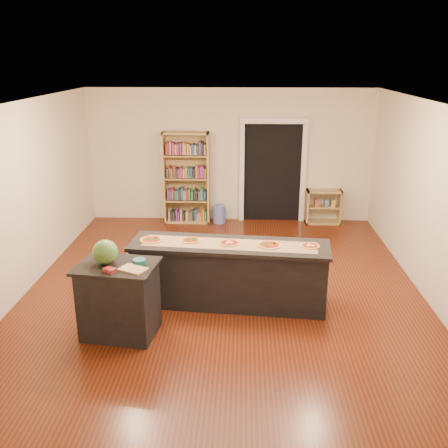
{
  "coord_description": "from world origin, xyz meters",
  "views": [
    {
      "loc": [
        0.28,
        -6.93,
        3.42
      ],
      "look_at": [
        0.0,
        0.2,
        1.0
      ],
      "focal_mm": 40.0,
      "sensor_mm": 36.0,
      "label": 1
    }
  ],
  "objects_px": {
    "bookshelf": "(186,178)",
    "watermelon": "(105,252)",
    "side_counter": "(119,299)",
    "low_shelf": "(324,207)",
    "kitchen_island": "(229,274)",
    "waste_bin": "(219,214)"
  },
  "relations": [
    {
      "from": "low_shelf",
      "to": "waste_bin",
      "type": "bearing_deg",
      "value": -178.67
    },
    {
      "from": "side_counter",
      "to": "watermelon",
      "type": "distance_m",
      "value": 0.65
    },
    {
      "from": "bookshelf",
      "to": "watermelon",
      "type": "bearing_deg",
      "value": -96.16
    },
    {
      "from": "low_shelf",
      "to": "watermelon",
      "type": "xyz_separation_m",
      "value": [
        -3.4,
        -4.59,
        0.76
      ]
    },
    {
      "from": "kitchen_island",
      "to": "bookshelf",
      "type": "xyz_separation_m",
      "value": [
        -1.01,
        3.7,
        0.5
      ]
    },
    {
      "from": "watermelon",
      "to": "waste_bin",
      "type": "bearing_deg",
      "value": 75.33
    },
    {
      "from": "bookshelf",
      "to": "low_shelf",
      "type": "xyz_separation_m",
      "value": [
        2.91,
        0.02,
        -0.6
      ]
    },
    {
      "from": "bookshelf",
      "to": "side_counter",
      "type": "bearing_deg",
      "value": -94.45
    },
    {
      "from": "side_counter",
      "to": "watermelon",
      "type": "relative_size",
      "value": 3.15
    },
    {
      "from": "waste_bin",
      "to": "watermelon",
      "type": "distance_m",
      "value": 4.78
    },
    {
      "from": "side_counter",
      "to": "bookshelf",
      "type": "xyz_separation_m",
      "value": [
        0.36,
        4.6,
        0.48
      ]
    },
    {
      "from": "waste_bin",
      "to": "watermelon",
      "type": "bearing_deg",
      "value": -104.67
    },
    {
      "from": "side_counter",
      "to": "waste_bin",
      "type": "bearing_deg",
      "value": 84.69
    },
    {
      "from": "kitchen_island",
      "to": "watermelon",
      "type": "height_order",
      "value": "watermelon"
    },
    {
      "from": "kitchen_island",
      "to": "side_counter",
      "type": "relative_size",
      "value": 2.86
    },
    {
      "from": "watermelon",
      "to": "side_counter",
      "type": "bearing_deg",
      "value": -10.46
    },
    {
      "from": "kitchen_island",
      "to": "bookshelf",
      "type": "bearing_deg",
      "value": 110.57
    },
    {
      "from": "watermelon",
      "to": "low_shelf",
      "type": "bearing_deg",
      "value": 53.43
    },
    {
      "from": "side_counter",
      "to": "low_shelf",
      "type": "height_order",
      "value": "side_counter"
    },
    {
      "from": "bookshelf",
      "to": "waste_bin",
      "type": "relative_size",
      "value": 4.93
    },
    {
      "from": "bookshelf",
      "to": "watermelon",
      "type": "height_order",
      "value": "bookshelf"
    },
    {
      "from": "side_counter",
      "to": "watermelon",
      "type": "xyz_separation_m",
      "value": [
        -0.14,
        0.02,
        0.63
      ]
    }
  ]
}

